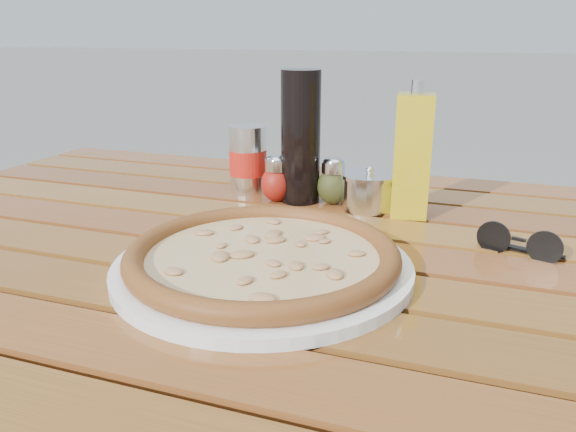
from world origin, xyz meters
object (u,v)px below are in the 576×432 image
(plate, at_px, (263,267))
(olive_oil_cruet, at_px, (413,155))
(dark_bottle, at_px, (301,137))
(oregano_shaker, at_px, (333,181))
(table, at_px, (283,290))
(pizza, at_px, (263,255))
(sunglasses, at_px, (519,244))
(soda_can, at_px, (248,160))
(parmesan_tin, at_px, (369,190))
(pepper_shaker, at_px, (277,179))

(plate, bearing_deg, olive_oil_cruet, 64.73)
(dark_bottle, bearing_deg, oregano_shaker, 4.30)
(table, distance_m, pizza, 0.15)
(olive_oil_cruet, height_order, sunglasses, olive_oil_cruet)
(plate, distance_m, soda_can, 0.37)
(dark_bottle, xyz_separation_m, parmesan_tin, (0.12, -0.00, -0.08))
(pizza, height_order, sunglasses, sunglasses)
(soda_can, bearing_deg, sunglasses, -19.58)
(oregano_shaker, xyz_separation_m, soda_can, (-0.16, 0.02, 0.02))
(sunglasses, bearing_deg, soda_can, 177.09)
(table, height_order, parmesan_tin, parmesan_tin)
(plate, xyz_separation_m, olive_oil_cruet, (0.13, 0.28, 0.09))
(pepper_shaker, relative_size, dark_bottle, 0.37)
(plate, xyz_separation_m, soda_can, (-0.16, 0.33, 0.05))
(table, bearing_deg, olive_oil_cruet, 49.68)
(plate, height_order, pizza, pizza)
(table, xyz_separation_m, parmesan_tin, (0.08, 0.19, 0.11))
(pepper_shaker, height_order, oregano_shaker, same)
(dark_bottle, bearing_deg, pizza, -80.10)
(sunglasses, bearing_deg, table, -153.27)
(pepper_shaker, relative_size, soda_can, 0.68)
(table, height_order, dark_bottle, dark_bottle)
(table, distance_m, parmesan_tin, 0.23)
(soda_can, bearing_deg, olive_oil_cruet, -7.84)
(olive_oil_cruet, bearing_deg, plate, -115.27)
(olive_oil_cruet, xyz_separation_m, sunglasses, (0.16, -0.12, -0.08))
(plate, bearing_deg, parmesan_tin, 77.50)
(table, relative_size, sunglasses, 12.63)
(table, relative_size, oregano_shaker, 17.07)
(pizza, bearing_deg, sunglasses, 29.31)
(table, distance_m, soda_can, 0.29)
(pizza, xyz_separation_m, sunglasses, (0.29, 0.16, -0.01))
(pepper_shaker, xyz_separation_m, oregano_shaker, (0.09, 0.02, 0.00))
(table, bearing_deg, plate, -82.80)
(pizza, relative_size, oregano_shaker, 4.21)
(parmesan_tin, bearing_deg, oregano_shaker, 173.58)
(table, relative_size, olive_oil_cruet, 6.67)
(pizza, height_order, olive_oil_cruet, olive_oil_cruet)
(parmesan_tin, height_order, sunglasses, parmesan_tin)
(dark_bottle, height_order, sunglasses, dark_bottle)
(soda_can, height_order, olive_oil_cruet, olive_oil_cruet)
(olive_oil_cruet, bearing_deg, table, -130.32)
(table, distance_m, sunglasses, 0.32)
(table, relative_size, soda_can, 11.67)
(pepper_shaker, bearing_deg, soda_can, 151.83)
(plate, xyz_separation_m, sunglasses, (0.29, 0.16, 0.01))
(table, height_order, pizza, pizza)
(dark_bottle, relative_size, parmesan_tin, 1.81)
(table, distance_m, oregano_shaker, 0.23)
(sunglasses, bearing_deg, pepper_shaker, 178.75)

